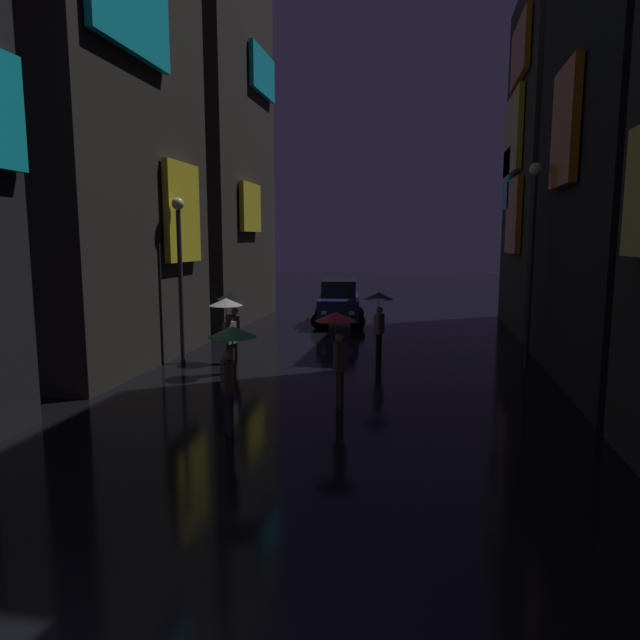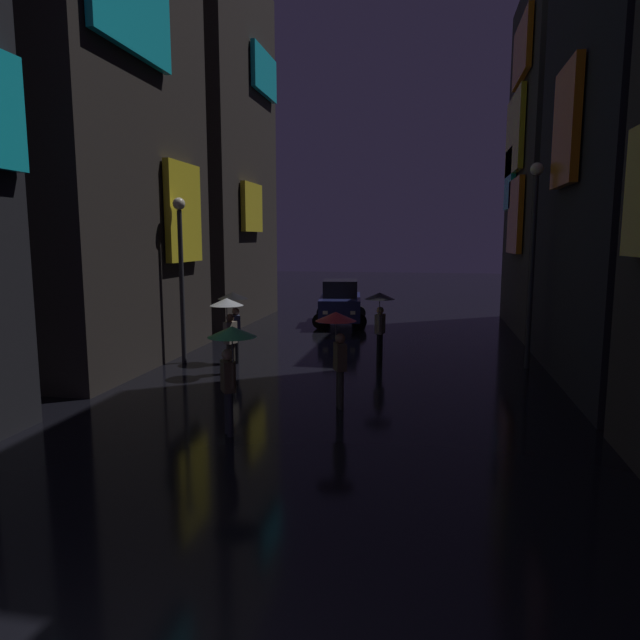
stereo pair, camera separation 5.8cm
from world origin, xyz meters
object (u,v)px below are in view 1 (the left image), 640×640
Objects in this scene: pedestrian_foreground_right_red at (337,333)px; streetlamp_right_far at (532,243)px; pedestrian_midstreet_centre_black at (379,307)px; car_distant at (339,303)px; pedestrian_far_right_green at (231,350)px; pedestrian_foreground_left_black at (233,307)px; streetlamp_left_far at (180,259)px; pedestrian_near_crossing_clear at (227,315)px.

streetlamp_right_far is at bearing 45.15° from pedestrian_foreground_right_red.
pedestrian_foreground_right_red is at bearing -96.02° from pedestrian_midstreet_centre_black.
car_distant is (-1.85, 12.15, -0.74)m from pedestrian_foreground_right_red.
pedestrian_far_right_green is at bearing -125.16° from pedestrian_foreground_right_red.
pedestrian_foreground_left_black is 2.09m from streetlamp_left_far.
pedestrian_foreground_right_red is at bearing -81.33° from car_distant.
pedestrian_foreground_right_red is 6.49m from streetlamp_left_far.
pedestrian_near_crossing_clear is at bearing -76.16° from pedestrian_foreground_left_black.
streetlamp_left_far reaches higher than pedestrian_foreground_right_red.
pedestrian_far_right_green is (1.77, -4.68, 0.00)m from pedestrian_near_crossing_clear.
pedestrian_foreground_left_black is 0.37× the size of streetlamp_right_far.
streetlamp_right_far reaches higher than pedestrian_foreground_left_black.
streetlamp_right_far is (6.38, 7.08, 1.92)m from pedestrian_far_right_green.
pedestrian_near_crossing_clear and pedestrian_foreground_right_red have the same top height.
car_distant is (-2.36, 7.38, -0.74)m from pedestrian_midstreet_centre_black.
pedestrian_foreground_left_black is (-0.38, 1.55, 0.00)m from pedestrian_near_crossing_clear.
pedestrian_far_right_green is 0.49× the size of car_distant.
pedestrian_near_crossing_clear is at bearing -148.46° from pedestrian_midstreet_centre_black.
streetlamp_right_far is (4.26, 0.01, 1.92)m from pedestrian_midstreet_centre_black.
car_distant is (1.54, 9.77, -0.74)m from pedestrian_near_crossing_clear.
streetlamp_left_far reaches higher than pedestrian_far_right_green.
streetlamp_right_far is (6.61, -7.37, 2.66)m from car_distant.
pedestrian_foreground_right_red is 7.02m from streetlamp_right_far.
pedestrian_far_right_green is 0.43× the size of streetlamp_left_far.
pedestrian_midstreet_centre_black is (3.89, 2.39, 0.00)m from pedestrian_near_crossing_clear.
streetlamp_right_far is at bearing 5.73° from pedestrian_foreground_left_black.
pedestrian_foreground_left_black is 5.45m from pedestrian_foreground_right_red.
car_distant is 9.49m from streetlamp_left_far.
car_distant is at bearing 107.72° from pedestrian_midstreet_centre_black.
streetlamp_left_far is (-5.74, -1.22, 1.43)m from pedestrian_midstreet_centre_black.
pedestrian_foreground_right_red is at bearing -134.85° from streetlamp_right_far.
streetlamp_right_far reaches higher than streetlamp_left_far.
pedestrian_near_crossing_clear is 0.43× the size of streetlamp_left_far.
streetlamp_left_far is (-3.62, 5.85, 1.43)m from pedestrian_far_right_green.
pedestrian_midstreet_centre_black is at bearing -72.28° from car_distant.
pedestrian_foreground_left_black is 4.36m from pedestrian_midstreet_centre_black.
pedestrian_near_crossing_clear and pedestrian_foreground_left_black have the same top height.
streetlamp_right_far is at bearing -48.10° from car_distant.
streetlamp_right_far reaches higher than car_distant.
streetlamp_left_far reaches higher than car_distant.
pedestrian_near_crossing_clear is at bearing -98.94° from car_distant.
pedestrian_foreground_left_black is 0.49× the size of car_distant.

